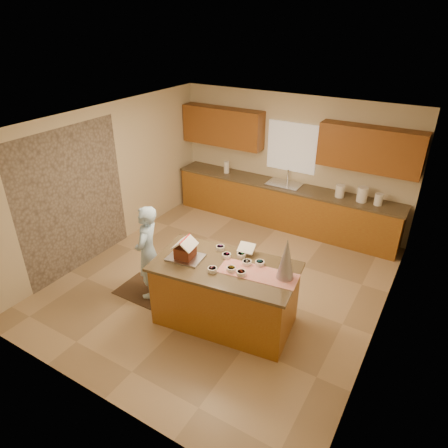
# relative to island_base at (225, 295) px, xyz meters

# --- Properties ---
(floor) EXTENTS (5.50, 5.50, 0.00)m
(floor) POSITION_rel_island_base_xyz_m (-0.53, 0.82, -0.47)
(floor) COLOR tan
(floor) RESTS_ON ground
(ceiling) EXTENTS (5.50, 5.50, 0.00)m
(ceiling) POSITION_rel_island_base_xyz_m (-0.53, 0.82, 2.23)
(ceiling) COLOR silver
(ceiling) RESTS_ON floor
(wall_back) EXTENTS (5.50, 5.50, 0.00)m
(wall_back) POSITION_rel_island_base_xyz_m (-0.53, 3.57, 0.88)
(wall_back) COLOR beige
(wall_back) RESTS_ON floor
(wall_front) EXTENTS (5.50, 5.50, 0.00)m
(wall_front) POSITION_rel_island_base_xyz_m (-0.53, -1.93, 0.88)
(wall_front) COLOR beige
(wall_front) RESTS_ON floor
(wall_left) EXTENTS (5.50, 5.50, 0.00)m
(wall_left) POSITION_rel_island_base_xyz_m (-3.03, 0.82, 0.88)
(wall_left) COLOR beige
(wall_left) RESTS_ON floor
(wall_right) EXTENTS (5.50, 5.50, 0.00)m
(wall_right) POSITION_rel_island_base_xyz_m (1.97, 0.82, 0.88)
(wall_right) COLOR beige
(wall_right) RESTS_ON floor
(stone_accent) EXTENTS (0.00, 2.50, 2.50)m
(stone_accent) POSITION_rel_island_base_xyz_m (-3.01, 0.02, 0.78)
(stone_accent) COLOR gray
(stone_accent) RESTS_ON wall_left
(window_curtain) EXTENTS (1.05, 0.03, 1.00)m
(window_curtain) POSITION_rel_island_base_xyz_m (-0.53, 3.54, 1.18)
(window_curtain) COLOR white
(window_curtain) RESTS_ON wall_back
(back_counter_base) EXTENTS (4.80, 0.60, 0.88)m
(back_counter_base) POSITION_rel_island_base_xyz_m (-0.53, 3.27, -0.03)
(back_counter_base) COLOR olive
(back_counter_base) RESTS_ON floor
(back_counter_top) EXTENTS (4.85, 0.63, 0.04)m
(back_counter_top) POSITION_rel_island_base_xyz_m (-0.53, 3.27, 0.43)
(back_counter_top) COLOR brown
(back_counter_top) RESTS_ON back_counter_base
(upper_cabinet_left) EXTENTS (1.85, 0.35, 0.80)m
(upper_cabinet_left) POSITION_rel_island_base_xyz_m (-2.08, 3.39, 1.43)
(upper_cabinet_left) COLOR brown
(upper_cabinet_left) RESTS_ON wall_back
(upper_cabinet_right) EXTENTS (1.85, 0.35, 0.80)m
(upper_cabinet_right) POSITION_rel_island_base_xyz_m (1.02, 3.39, 1.43)
(upper_cabinet_right) COLOR brown
(upper_cabinet_right) RESTS_ON wall_back
(sink) EXTENTS (0.70, 0.45, 0.12)m
(sink) POSITION_rel_island_base_xyz_m (-0.53, 3.27, 0.42)
(sink) COLOR silver
(sink) RESTS_ON back_counter_top
(faucet) EXTENTS (0.03, 0.03, 0.28)m
(faucet) POSITION_rel_island_base_xyz_m (-0.53, 3.45, 0.59)
(faucet) COLOR silver
(faucet) RESTS_ON back_counter_top
(island_base) EXTENTS (2.04, 1.21, 0.94)m
(island_base) POSITION_rel_island_base_xyz_m (0.00, 0.00, 0.00)
(island_base) COLOR olive
(island_base) RESTS_ON floor
(island_top) EXTENTS (2.13, 1.30, 0.04)m
(island_top) POSITION_rel_island_base_xyz_m (0.00, 0.00, 0.49)
(island_top) COLOR brown
(island_top) RESTS_ON island_base
(table_runner) EXTENTS (1.11, 0.52, 0.01)m
(table_runner) POSITION_rel_island_base_xyz_m (0.48, 0.06, 0.52)
(table_runner) COLOR red
(table_runner) RESTS_ON island_top
(baking_tray) EXTENTS (0.54, 0.43, 0.03)m
(baking_tray) POSITION_rel_island_base_xyz_m (-0.58, -0.13, 0.53)
(baking_tray) COLOR silver
(baking_tray) RESTS_ON island_top
(cookbook) EXTENTS (0.26, 0.21, 0.10)m
(cookbook) POSITION_rel_island_base_xyz_m (0.11, 0.42, 0.61)
(cookbook) COLOR white
(cookbook) RESTS_ON island_top
(tinsel_tree) EXTENTS (0.26, 0.26, 0.59)m
(tinsel_tree) POSITION_rel_island_base_xyz_m (0.82, 0.16, 0.81)
(tinsel_tree) COLOR silver
(tinsel_tree) RESTS_ON island_top
(rug) EXTENTS (1.05, 0.69, 0.01)m
(rug) POSITION_rel_island_base_xyz_m (-1.42, -0.05, -0.47)
(rug) COLOR black
(rug) RESTS_ON floor
(boy) EXTENTS (0.54, 0.66, 1.55)m
(boy) POSITION_rel_island_base_xyz_m (-1.37, -0.05, 0.32)
(boy) COLOR #A7CCED
(boy) RESTS_ON rug
(canister_a) EXTENTS (0.17, 0.17, 0.24)m
(canister_a) POSITION_rel_island_base_xyz_m (0.63, 3.27, 0.57)
(canister_a) COLOR white
(canister_a) RESTS_ON back_counter_top
(canister_b) EXTENTS (0.19, 0.19, 0.28)m
(canister_b) POSITION_rel_island_base_xyz_m (1.05, 3.27, 0.59)
(canister_b) COLOR white
(canister_b) RESTS_ON back_counter_top
(canister_c) EXTENTS (0.15, 0.15, 0.22)m
(canister_c) POSITION_rel_island_base_xyz_m (1.35, 3.27, 0.56)
(canister_c) COLOR white
(canister_c) RESTS_ON back_counter_top
(paper_towel) EXTENTS (0.12, 0.12, 0.26)m
(paper_towel) POSITION_rel_island_base_xyz_m (-1.91, 3.27, 0.58)
(paper_towel) COLOR white
(paper_towel) RESTS_ON back_counter_top
(gingerbread_house) EXTENTS (0.33, 0.34, 0.30)m
(gingerbread_house) POSITION_rel_island_base_xyz_m (-0.58, -0.13, 0.65)
(gingerbread_house) COLOR maroon
(gingerbread_house) RESTS_ON baking_tray
(candy_bowls) EXTENTS (0.81, 0.67, 0.06)m
(candy_bowls) POSITION_rel_island_base_xyz_m (0.09, 0.11, 0.54)
(candy_bowls) COLOR #E42879
(candy_bowls) RESTS_ON island_top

